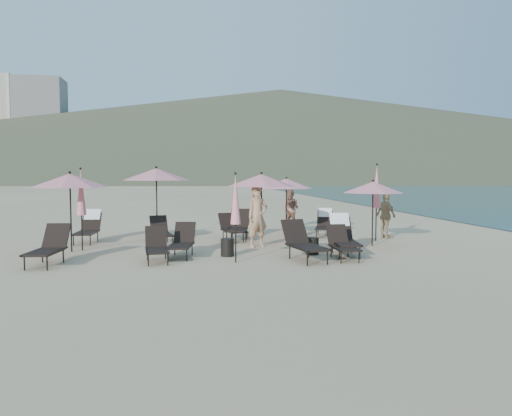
{
  "coord_description": "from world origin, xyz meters",
  "views": [
    {
      "loc": [
        -2.49,
        -12.81,
        2.25
      ],
      "look_at": [
        -0.06,
        3.5,
        1.1
      ],
      "focal_mm": 35.0,
      "sensor_mm": 36.0,
      "label": 1
    }
  ],
  "objects": [
    {
      "name": "umbrella_open_0",
      "position": [
        -5.64,
        2.03,
        2.05
      ],
      "size": [
        2.15,
        2.15,
        2.31
      ],
      "color": "black",
      "rests_on": "ground"
    },
    {
      "name": "umbrella_closed_0",
      "position": [
        -1.16,
        -0.4,
        1.58
      ],
      "size": [
        0.27,
        0.27,
        2.28
      ],
      "color": "black",
      "rests_on": "ground"
    },
    {
      "name": "lounger_0",
      "position": [
        -5.76,
        0.01,
        0.45
      ],
      "size": [
        0.84,
        1.73,
        0.96
      ],
      "rotation": [
        0.0,
        0.0,
        -0.13
      ],
      "color": "black",
      "rests_on": "ground"
    },
    {
      "name": "volcanic_headland",
      "position": [
        71.37,
        302.62,
        26.49
      ],
      "size": [
        690.0,
        690.0,
        55.0
      ],
      "color": "brown",
      "rests_on": "ground"
    },
    {
      "name": "side_table_1",
      "position": [
        1.08,
        0.52,
        0.24
      ],
      "size": [
        0.36,
        0.36,
        0.48
      ],
      "primitive_type": "cylinder",
      "color": "black",
      "rests_on": "ground"
    },
    {
      "name": "hotel_skyline",
      "position": [
        -93.62,
        271.21,
        24.18
      ],
      "size": [
        109.0,
        82.0,
        55.0
      ],
      "color": "beige",
      "rests_on": "ground"
    },
    {
      "name": "lounger_10",
      "position": [
        2.59,
        4.52,
        0.46
      ],
      "size": [
        1.03,
        1.64,
        0.96
      ],
      "rotation": [
        0.0,
        0.0,
        -0.33
      ],
      "color": "black",
      "rests_on": "ground"
    },
    {
      "name": "lounger_8",
      "position": [
        -0.82,
        4.0,
        0.4
      ],
      "size": [
        0.92,
        1.6,
        0.86
      ],
      "rotation": [
        0.0,
        0.0,
        0.25
      ],
      "color": "black",
      "rests_on": "ground"
    },
    {
      "name": "lounger_1",
      "position": [
        -3.14,
        0.09,
        0.4
      ],
      "size": [
        0.69,
        1.52,
        0.85
      ],
      "rotation": [
        0.0,
        0.0,
        0.09
      ],
      "color": "black",
      "rests_on": "ground"
    },
    {
      "name": "umbrella_closed_1",
      "position": [
        3.88,
        2.88,
        1.8
      ],
      "size": [
        0.3,
        0.3,
        2.58
      ],
      "color": "black",
      "rests_on": "ground"
    },
    {
      "name": "umbrella_open_1",
      "position": [
        -0.01,
        2.66,
        2.03
      ],
      "size": [
        2.13,
        2.13,
        2.3
      ],
      "color": "black",
      "rests_on": "ground"
    },
    {
      "name": "lounger_9",
      "position": [
        -0.61,
        3.95,
        0.47
      ],
      "size": [
        1.06,
        1.85,
        1.0
      ],
      "rotation": [
        0.0,
        0.0,
        -0.24
      ],
      "color": "black",
      "rests_on": "ground"
    },
    {
      "name": "umbrella_open_3",
      "position": [
        -3.37,
        5.11,
        2.21
      ],
      "size": [
        2.33,
        2.33,
        2.5
      ],
      "color": "black",
      "rests_on": "ground"
    },
    {
      "name": "lounger_5",
      "position": [
        1.95,
        0.5,
        0.52
      ],
      "size": [
        0.86,
        1.83,
        1.1
      ],
      "rotation": [
        0.0,
        0.0,
        -0.13
      ],
      "color": "black",
      "rests_on": "ground"
    },
    {
      "name": "lounger_2",
      "position": [
        -2.5,
        0.71,
        0.41
      ],
      "size": [
        0.83,
        1.61,
        0.88
      ],
      "rotation": [
        0.0,
        0.0,
        -0.17
      ],
      "color": "black",
      "rests_on": "ground"
    },
    {
      "name": "umbrella_open_4",
      "position": [
        1.3,
        5.06,
        1.88
      ],
      "size": [
        1.97,
        1.97,
        2.12
      ],
      "color": "black",
      "rests_on": "ground"
    },
    {
      "name": "umbrella_open_2",
      "position": [
        3.35,
        1.87,
        1.82
      ],
      "size": [
        1.91,
        1.91,
        2.06
      ],
      "color": "black",
      "rests_on": "ground"
    },
    {
      "name": "ground",
      "position": [
        0.0,
        0.0,
        0.0
      ],
      "size": [
        800.0,
        800.0,
        0.0
      ],
      "primitive_type": "plane",
      "color": "#D6BA8C",
      "rests_on": "ground"
    },
    {
      "name": "beachgoer_c",
      "position": [
        4.52,
        3.57,
        0.79
      ],
      "size": [
        0.61,
        0.99,
        1.58
      ],
      "primitive_type": "imported",
      "rotation": [
        0.0,
        0.0,
        1.84
      ],
      "color": "tan",
      "rests_on": "ground"
    },
    {
      "name": "lounger_6",
      "position": [
        -5.53,
        4.06,
        0.5
      ],
      "size": [
        0.72,
        1.7,
        1.04
      ],
      "rotation": [
        0.0,
        0.0,
        -0.07
      ],
      "color": "black",
      "rests_on": "ground"
    },
    {
      "name": "lounger_4",
      "position": [
        1.68,
        -0.23,
        0.4
      ],
      "size": [
        0.6,
        1.49,
        0.85
      ],
      "rotation": [
        0.0,
        0.0,
        -0.03
      ],
      "color": "black",
      "rests_on": "ground"
    },
    {
      "name": "beachgoer_b",
      "position": [
        1.95,
        7.26,
        0.79
      ],
      "size": [
        0.97,
        0.98,
        1.59
      ],
      "primitive_type": "imported",
      "rotation": [
        0.0,
        0.0,
        -0.83
      ],
      "color": "#915F4B",
      "rests_on": "ground"
    },
    {
      "name": "lounger_7",
      "position": [
        -3.16,
        3.33,
        0.4
      ],
      "size": [
        0.85,
        1.58,
        0.86
      ],
      "rotation": [
        0.0,
        0.0,
        0.2
      ],
      "color": "black",
      "rests_on": "ground"
    },
    {
      "name": "lounger_3",
      "position": [
        0.62,
        -0.29,
        0.47
      ],
      "size": [
        0.98,
        1.83,
        1.0
      ],
      "rotation": [
        0.0,
        0.0,
        0.19
      ],
      "color": "black",
      "rests_on": "ground"
    },
    {
      "name": "side_table_0",
      "position": [
        -1.28,
        0.58,
        0.24
      ],
      "size": [
        0.36,
        0.36,
        0.48
      ],
      "primitive_type": "cylinder",
      "color": "black",
      "rests_on": "ground"
    },
    {
      "name": "beachgoer_a",
      "position": [
        -0.21,
        2.13,
        0.93
      ],
      "size": [
        0.79,
        0.65,
        1.86
      ],
      "primitive_type": "imported",
      "rotation": [
        0.0,
        0.0,
        0.35
      ],
      "color": "tan",
      "rests_on": "ground"
    },
    {
      "name": "umbrella_closed_2",
      "position": [
        -5.38,
        2.21,
        1.69
      ],
      "size": [
        0.28,
        0.28,
        2.42
      ],
      "color": "black",
      "rests_on": "ground"
    }
  ]
}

